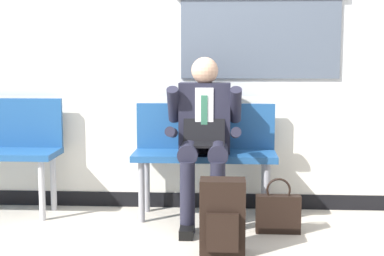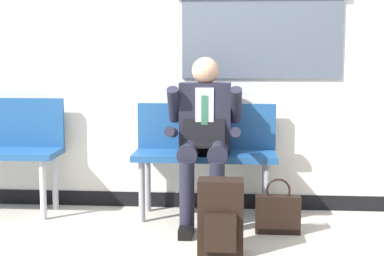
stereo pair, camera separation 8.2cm
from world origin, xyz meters
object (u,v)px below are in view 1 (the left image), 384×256
(person_seated, at_px, (204,134))
(backpack, at_px, (222,218))
(bench_with_person, at_px, (205,148))
(handbag, at_px, (278,213))

(person_seated, relative_size, backpack, 2.57)
(bench_with_person, relative_size, backpack, 2.27)
(bench_with_person, relative_size, person_seated, 0.88)
(person_seated, height_order, backpack, person_seated)
(person_seated, relative_size, handbag, 3.13)
(person_seated, xyz_separation_m, handbag, (0.55, -0.23, -0.54))
(person_seated, bearing_deg, handbag, -22.52)
(bench_with_person, height_order, person_seated, person_seated)
(person_seated, height_order, handbag, person_seated)
(bench_with_person, xyz_separation_m, person_seated, (-0.00, -0.20, 0.14))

